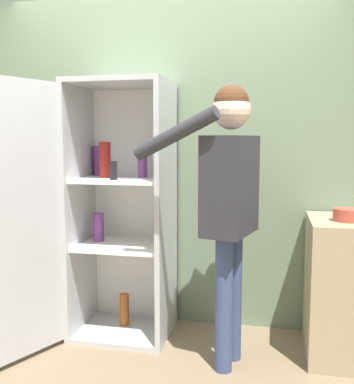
{
  "coord_description": "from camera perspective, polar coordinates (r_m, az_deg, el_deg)",
  "views": [
    {
      "loc": [
        0.8,
        -2.39,
        1.42
      ],
      "look_at": [
        0.14,
        0.64,
        1.05
      ],
      "focal_mm": 42.0,
      "sensor_mm": 36.0,
      "label": 1
    }
  ],
  "objects": [
    {
      "name": "person",
      "position": [
        2.75,
        6.59,
        0.35
      ],
      "size": [
        0.75,
        0.55,
        1.74
      ],
      "color": "#384770",
      "rests_on": "ground_plane"
    },
    {
      "name": "wall_back",
      "position": [
        3.46,
        -1.08,
        4.31
      ],
      "size": [
        7.0,
        0.06,
        2.55
      ],
      "color": "gray",
      "rests_on": "ground_plane"
    },
    {
      "name": "bowl",
      "position": [
        3.02,
        20.84,
        -2.73
      ],
      "size": [
        0.18,
        0.18,
        0.08
      ],
      "color": "#B24738",
      "rests_on": "counter"
    },
    {
      "name": "ground_plane",
      "position": [
        2.89,
        -5.88,
        -22.74
      ],
      "size": [
        12.0,
        12.0,
        0.0
      ],
      "primitive_type": "plane",
      "color": "#7A664C"
    },
    {
      "name": "refrigerator",
      "position": [
        3.21,
        -9.69,
        -2.46
      ],
      "size": [
        1.02,
        1.2,
        1.83
      ],
      "color": "#B7BABC",
      "rests_on": "ground_plane"
    }
  ]
}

